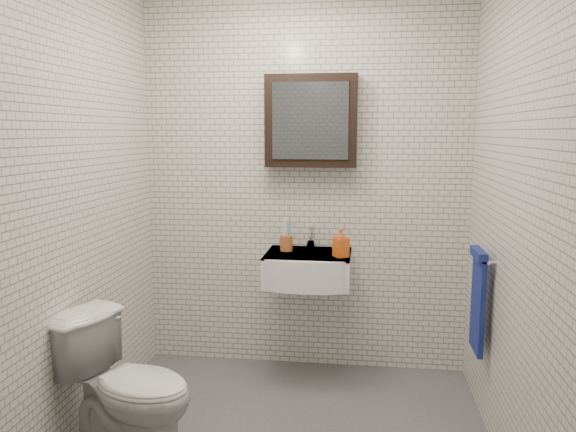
{
  "coord_description": "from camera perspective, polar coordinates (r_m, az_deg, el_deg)",
  "views": [
    {
      "loc": [
        0.4,
        -2.78,
        1.63
      ],
      "look_at": [
        -0.04,
        0.45,
        1.14
      ],
      "focal_mm": 35.0,
      "sensor_mm": 36.0,
      "label": 1
    }
  ],
  "objects": [
    {
      "name": "washbasin",
      "position": [
        3.64,
        1.99,
        -5.36
      ],
      "size": [
        0.55,
        0.5,
        0.2
      ],
      "color": "white",
      "rests_on": "room_shell"
    },
    {
      "name": "faucet",
      "position": [
        3.8,
        2.3,
        -2.28
      ],
      "size": [
        0.06,
        0.2,
        0.15
      ],
      "color": "silver",
      "rests_on": "washbasin"
    },
    {
      "name": "room_shell",
      "position": [
        2.82,
        -0.46,
        5.21
      ],
      "size": [
        2.22,
        2.02,
        2.51
      ],
      "color": "silver",
      "rests_on": "ground"
    },
    {
      "name": "mirror_cabinet",
      "position": [
        3.73,
        2.37,
        9.61
      ],
      "size": [
        0.6,
        0.15,
        0.6
      ],
      "color": "black",
      "rests_on": "room_shell"
    },
    {
      "name": "soap_bottle",
      "position": [
        3.54,
        5.4,
        -2.73
      ],
      "size": [
        0.11,
        0.11,
        0.18
      ],
      "primitive_type": "imported",
      "rotation": [
        0.0,
        0.0,
        0.54
      ],
      "color": "orange",
      "rests_on": "washbasin"
    },
    {
      "name": "toothbrush_cup",
      "position": [
        3.72,
        -0.16,
        -2.68
      ],
      "size": [
        0.11,
        0.11,
        0.23
      ],
      "rotation": [
        0.0,
        0.0,
        -0.37
      ],
      "color": "#9D5527",
      "rests_on": "washbasin"
    },
    {
      "name": "towel_rail",
      "position": [
        3.32,
        18.77,
        -7.74
      ],
      "size": [
        0.09,
        0.3,
        0.58
      ],
      "color": "silver",
      "rests_on": "room_shell"
    },
    {
      "name": "toilet",
      "position": [
        3.04,
        -15.94,
        -16.38
      ],
      "size": [
        0.81,
        0.62,
        0.73
      ],
      "primitive_type": "imported",
      "rotation": [
        0.0,
        0.0,
        1.24
      ],
      "color": "white",
      "rests_on": "ground"
    }
  ]
}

